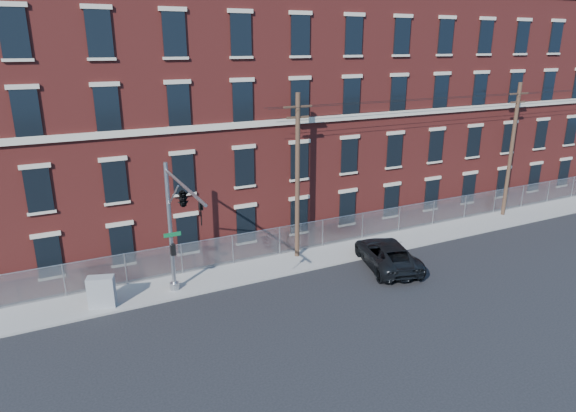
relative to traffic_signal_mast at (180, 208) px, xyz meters
The scene contains 10 objects.
ground 8.35m from the traffic_signal_mast, 19.98° to the right, with size 140.00×140.00×0.00m, color black.
sidewalk 18.98m from the traffic_signal_mast, ahead, with size 65.00×3.00×0.12m, color gray.
mill_building 21.67m from the traffic_signal_mast, 33.14° to the left, with size 55.30×14.32×16.30m.
chain_link_fence 18.97m from the traffic_signal_mast, 12.89° to the left, with size 59.06×0.06×1.85m.
traffic_signal_mast is the anchor object (origin of this frame).
utility_pole_near 8.70m from the traffic_signal_mast, 23.14° to the left, with size 1.80×0.28×10.00m.
utility_pole_mid 26.22m from the traffic_signal_mast, ahead, with size 1.80×0.28×10.00m.
overhead_wires 26.49m from the traffic_signal_mast, ahead, with size 40.00×0.62×0.62m.
pickup_truck 13.01m from the traffic_signal_mast, ahead, with size 2.64×5.72×1.59m, color black.
utility_cabinet 6.17m from the traffic_signal_mast, 150.34° to the left, with size 1.29×0.64×1.61m, color gray.
Camera 1 is at (-11.50, -20.20, 12.71)m, focal length 31.53 mm.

